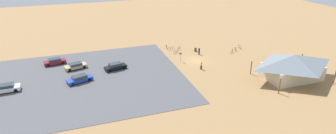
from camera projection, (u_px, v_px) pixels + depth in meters
name	position (u px, v px, depth m)	size (l,w,h in m)	color
ground	(196.00, 61.00, 61.72)	(160.00, 160.00, 0.00)	#937047
parking_lot_asphalt	(83.00, 80.00, 52.67)	(38.31, 31.38, 0.05)	#4C4C51
bike_pavilion	(293.00, 65.00, 52.33)	(12.87, 8.79, 4.91)	beige
trash_bin	(196.00, 50.00, 67.02)	(0.60, 0.60, 0.90)	brown
lot_sign	(180.00, 56.00, 60.67)	(0.56, 0.08, 2.20)	#99999E
bicycle_orange_trailside	(235.00, 49.00, 67.37)	(0.69, 1.67, 0.83)	black
bicycle_green_near_porch	(176.00, 52.00, 65.63)	(1.44, 0.80, 0.81)	black
bicycle_teal_lone_east	(171.00, 49.00, 67.84)	(1.80, 0.48, 0.90)	black
bicycle_black_edge_south	(167.00, 47.00, 69.08)	(0.50, 1.66, 0.84)	black
bicycle_blue_yard_right	(179.00, 48.00, 68.15)	(1.26, 1.21, 0.85)	black
bicycle_white_by_bin	(240.00, 47.00, 68.94)	(0.48, 1.73, 0.82)	black
bicycle_yellow_yard_front	(232.00, 51.00, 66.13)	(1.31, 1.19, 0.90)	black
car_tan_end_stall	(76.00, 66.00, 57.25)	(4.68, 2.84, 1.27)	tan
car_blue_aisle_side	(80.00, 79.00, 51.64)	(4.99, 3.18, 1.32)	#1E42B2
car_white_near_entry	(6.00, 88.00, 48.10)	(4.63, 2.05, 1.42)	white
car_maroon_mid_lot	(55.00, 61.00, 59.48)	(4.69, 2.57, 1.33)	maroon
car_black_inner_stall	(115.00, 66.00, 56.94)	(4.77, 2.73, 1.40)	black
visitor_at_bikes	(199.00, 51.00, 64.92)	(0.37, 0.36, 1.74)	#2D3347
visitor_by_pavilion	(201.00, 65.00, 57.00)	(0.38, 0.36, 1.77)	#2D3347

